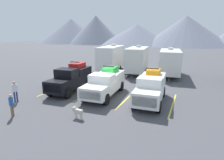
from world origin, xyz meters
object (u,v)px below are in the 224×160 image
(pickup_truck_b, at_px, (105,83))
(person_b, at_px, (11,104))
(camper_trailer_c, at_px, (170,61))
(camper_trailer_a, at_px, (112,57))
(pickup_truck_c, at_px, (151,87))
(camper_trailer_b, at_px, (137,59))
(pickup_truck_a, at_px, (71,78))
(person_a, at_px, (15,90))
(dog, at_px, (77,111))

(pickup_truck_b, bearing_deg, person_b, -120.09)
(camper_trailer_c, bearing_deg, person_b, -115.21)
(camper_trailer_a, bearing_deg, pickup_truck_c, -52.31)
(camper_trailer_b, bearing_deg, pickup_truck_a, -108.27)
(person_a, distance_m, dog, 6.19)
(camper_trailer_a, xyz_separation_m, person_a, (-1.87, -14.80, -1.07))
(camper_trailer_c, xyz_separation_m, person_a, (-10.04, -14.96, -0.93))
(pickup_truck_b, height_order, camper_trailer_b, camper_trailer_b)
(camper_trailer_b, xyz_separation_m, person_a, (-5.71, -14.86, -1.03))
(pickup_truck_a, bearing_deg, camper_trailer_a, 92.15)
(camper_trailer_c, bearing_deg, pickup_truck_a, -126.37)
(pickup_truck_a, height_order, camper_trailer_a, camper_trailer_a)
(pickup_truck_c, xyz_separation_m, camper_trailer_a, (-7.97, 10.32, 0.88))
(pickup_truck_c, bearing_deg, pickup_truck_a, -179.28)
(dog, bearing_deg, person_b, -160.08)
(pickup_truck_b, height_order, person_a, pickup_truck_b)
(pickup_truck_c, bearing_deg, camper_trailer_a, 127.69)
(person_a, bearing_deg, camper_trailer_a, 82.81)
(pickup_truck_a, relative_size, dog, 6.13)
(pickup_truck_c, height_order, camper_trailer_a, camper_trailer_a)
(camper_trailer_c, distance_m, person_a, 18.04)
(pickup_truck_a, relative_size, pickup_truck_c, 1.00)
(pickup_truck_b, xyz_separation_m, camper_trailer_c, (4.23, 10.48, 0.77))
(camper_trailer_c, relative_size, person_a, 4.48)
(pickup_truck_c, distance_m, camper_trailer_a, 13.07)
(person_b, bearing_deg, camper_trailer_a, 90.69)
(pickup_truck_a, xyz_separation_m, dog, (3.89, -4.89, -0.74))
(pickup_truck_a, bearing_deg, person_a, -117.24)
(camper_trailer_b, relative_size, person_a, 4.53)
(pickup_truck_b, height_order, dog, pickup_truck_b)
(camper_trailer_a, bearing_deg, person_b, -89.31)
(camper_trailer_a, distance_m, camper_trailer_c, 8.18)
(pickup_truck_b, relative_size, person_a, 3.44)
(pickup_truck_b, xyz_separation_m, dog, (0.33, -4.98, -0.65))
(dog, bearing_deg, camper_trailer_a, 105.61)
(pickup_truck_a, height_order, pickup_truck_b, pickup_truck_a)
(pickup_truck_a, xyz_separation_m, person_b, (-0.19, -6.37, -0.37))
(pickup_truck_a, distance_m, person_b, 6.38)
(pickup_truck_b, xyz_separation_m, pickup_truck_c, (4.03, 0.00, 0.03))
(camper_trailer_b, distance_m, camper_trailer_c, 4.33)
(camper_trailer_c, bearing_deg, camper_trailer_a, -178.92)
(person_b, bearing_deg, person_a, 136.20)
(camper_trailer_b, distance_m, dog, 15.45)
(pickup_truck_c, distance_m, person_b, 10.11)
(pickup_truck_b, xyz_separation_m, person_a, (-5.81, -4.48, -0.16))
(camper_trailer_b, bearing_deg, person_a, -111.04)
(camper_trailer_a, xyz_separation_m, camper_trailer_b, (3.85, 0.05, -0.04))
(person_b, bearing_deg, pickup_truck_a, 88.29)
(pickup_truck_a, relative_size, pickup_truck_b, 0.92)
(person_a, bearing_deg, camper_trailer_b, 68.96)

